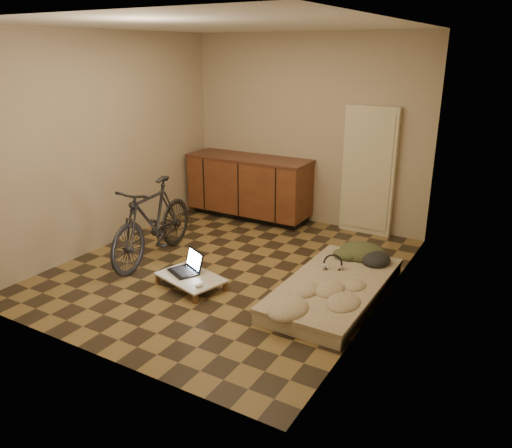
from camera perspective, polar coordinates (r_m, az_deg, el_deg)
The scene contains 10 objects.
room_shell at distance 5.36m, azimuth -3.34°, elevation 7.76°, with size 3.50×4.00×2.60m.
cabinets at distance 7.34m, azimuth -0.78°, elevation 4.29°, with size 1.84×0.62×0.91m.
appliance_panel at distance 6.78m, azimuth 12.75°, elevation 5.89°, with size 0.70×0.10×1.70m, color beige.
bicycle at distance 5.92m, azimuth -11.76°, elevation 0.74°, with size 0.48×1.62×1.05m, color black.
futon at distance 5.16m, azimuth 8.92°, elevation -7.30°, with size 0.89×1.84×0.16m.
clothing_pile at distance 5.71m, azimuth 12.41°, elevation -2.75°, with size 0.56×0.47×0.22m, color #3B4327, non-canonical shape.
headphones at distance 5.37m, azimuth 8.78°, elevation -4.41°, with size 0.22×0.20×0.15m, color black, non-canonical shape.
lap_desk at distance 5.32m, azimuth -7.46°, elevation -6.10°, with size 0.80×0.63×0.12m.
laptop at distance 5.41m, azimuth -7.86°, elevation -4.92°, with size 0.41×0.40×0.22m.
mouse at distance 5.07m, azimuth -6.49°, elevation -6.96°, with size 0.06×0.10×0.03m, color white.
Camera 1 is at (2.91, -4.37, 2.37)m, focal length 35.00 mm.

